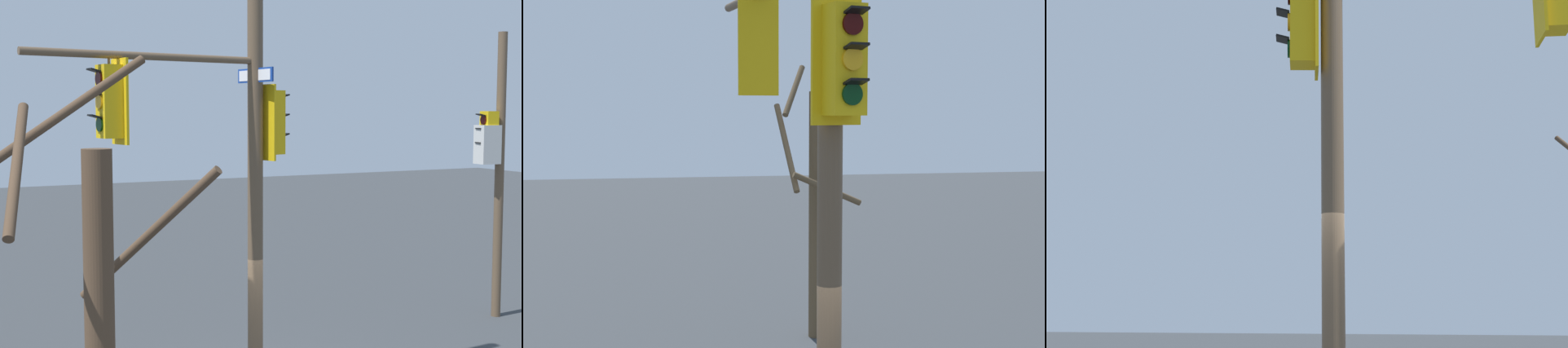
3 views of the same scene
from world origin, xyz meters
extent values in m
cylinder|color=brown|center=(0.37, 0.04, 4.69)|extent=(0.27, 0.27, 9.39)
cylinder|color=brown|center=(0.06, 2.01, 5.89)|extent=(0.75, 3.96, 0.12)
cube|color=gold|center=(-0.05, 2.65, 5.19)|extent=(0.40, 0.35, 1.10)
cube|color=gold|center=(-0.02, 2.48, 5.19)|extent=(0.56, 0.12, 1.30)
cylinder|color=#2F0403|center=(-0.07, 2.82, 5.53)|extent=(0.22, 0.06, 0.22)
cube|color=black|center=(-0.08, 2.89, 5.65)|extent=(0.23, 0.19, 0.06)
cylinder|color=#F2A814|center=(-0.07, 2.82, 5.19)|extent=(0.22, 0.06, 0.22)
cube|color=black|center=(-0.08, 2.89, 5.31)|extent=(0.23, 0.19, 0.06)
cylinder|color=black|center=(-0.07, 2.82, 4.85)|extent=(0.22, 0.06, 0.22)
cube|color=black|center=(-0.08, 2.89, 4.97)|extent=(0.23, 0.19, 0.06)
cylinder|color=brown|center=(-0.05, 2.65, 5.82)|extent=(0.04, 0.04, 0.15)
cube|color=gold|center=(0.43, -0.31, 4.85)|extent=(0.42, 0.38, 1.10)
cube|color=gold|center=(0.38, -0.14, 4.85)|extent=(0.55, 0.18, 1.30)
cylinder|color=#2F0403|center=(0.47, -0.47, 5.19)|extent=(0.22, 0.08, 0.22)
cube|color=black|center=(0.48, -0.54, 5.31)|extent=(0.24, 0.21, 0.06)
cylinder|color=#F2A814|center=(0.47, -0.47, 4.85)|extent=(0.22, 0.08, 0.22)
cube|color=black|center=(0.48, -0.54, 4.97)|extent=(0.24, 0.21, 0.06)
cylinder|color=black|center=(0.47, -0.47, 4.51)|extent=(0.22, 0.08, 0.22)
cube|color=black|center=(0.48, -0.54, 4.63)|extent=(0.24, 0.21, 0.06)
cube|color=navy|center=(0.37, 0.04, 5.65)|extent=(1.10, 0.15, 0.24)
cube|color=white|center=(0.37, 0.06, 5.65)|extent=(0.99, 0.12, 0.18)
cylinder|color=brown|center=(2.70, -7.59, 3.46)|extent=(0.22, 0.22, 6.92)
cube|color=silver|center=(2.73, -7.23, 4.23)|extent=(0.46, 0.55, 0.93)
cube|color=gold|center=(2.73, -7.27, 4.48)|extent=(0.40, 0.35, 1.10)
cylinder|color=#2F0403|center=(2.76, -7.10, 4.82)|extent=(0.22, 0.06, 0.22)
cube|color=black|center=(2.77, -7.03, 4.94)|extent=(0.23, 0.19, 0.06)
cylinder|color=#F2A814|center=(2.76, -7.10, 4.48)|extent=(0.22, 0.06, 0.22)
cube|color=black|center=(2.77, -7.03, 4.60)|extent=(0.23, 0.19, 0.06)
cylinder|color=black|center=(2.76, -7.10, 4.14)|extent=(0.22, 0.06, 0.22)
cube|color=black|center=(2.77, -7.03, 4.26)|extent=(0.23, 0.19, 0.06)
cylinder|color=#4E3928|center=(-5.12, 4.70, 4.63)|extent=(1.28, 0.40, 1.02)
cylinder|color=#4E3928|center=(-4.40, 4.27, 4.98)|extent=(0.44, 1.81, 1.22)
cylinder|color=#4E3928|center=(-4.81, 3.54, 3.94)|extent=(1.22, 1.03, 1.31)
camera|label=1|loc=(-11.35, 5.53, 5.08)|focal=52.33mm
camera|label=2|loc=(-1.53, -7.63, 4.38)|focal=51.95mm
camera|label=3|loc=(8.61, 1.76, 1.38)|focal=50.76mm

